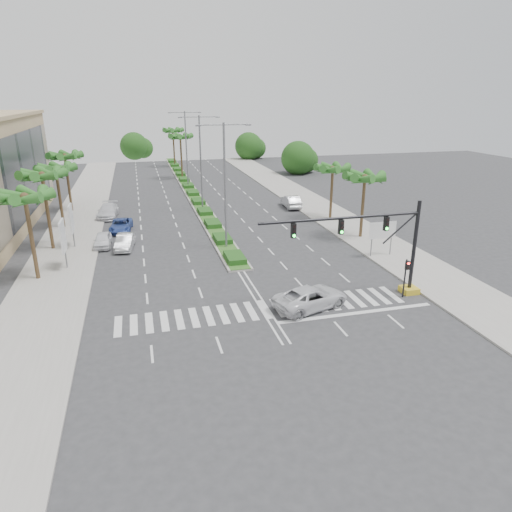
{
  "coord_description": "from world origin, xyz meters",
  "views": [
    {
      "loc": [
        -7.98,
        -28.05,
        14.33
      ],
      "look_at": [
        0.13,
        2.92,
        3.0
      ],
      "focal_mm": 32.0,
      "sensor_mm": 36.0,
      "label": 1
    }
  ],
  "objects_px": {
    "car_parked_a": "(103,240)",
    "car_crossing": "(311,297)",
    "car_parked_b": "(125,242)",
    "car_right": "(291,202)",
    "car_parked_c": "(121,225)",
    "car_parked_d": "(108,211)"
  },
  "relations": [
    {
      "from": "car_parked_a",
      "to": "car_crossing",
      "type": "xyz_separation_m",
      "value": [
        15.04,
        -18.27,
        0.09
      ]
    },
    {
      "from": "car_parked_c",
      "to": "car_parked_a",
      "type": "bearing_deg",
      "value": -102.49
    },
    {
      "from": "car_crossing",
      "to": "car_parked_a",
      "type": "bearing_deg",
      "value": 22.01
    },
    {
      "from": "car_parked_c",
      "to": "car_crossing",
      "type": "xyz_separation_m",
      "value": [
        13.37,
        -23.5,
        0.11
      ]
    },
    {
      "from": "car_parked_a",
      "to": "car_parked_c",
      "type": "distance_m",
      "value": 5.48
    },
    {
      "from": "car_parked_d",
      "to": "car_crossing",
      "type": "bearing_deg",
      "value": -58.27
    },
    {
      "from": "car_parked_b",
      "to": "car_crossing",
      "type": "relative_size",
      "value": 0.78
    },
    {
      "from": "car_parked_a",
      "to": "car_parked_d",
      "type": "bearing_deg",
      "value": 92.57
    },
    {
      "from": "car_parked_d",
      "to": "car_right",
      "type": "xyz_separation_m",
      "value": [
        23.6,
        -0.78,
        0.02
      ]
    },
    {
      "from": "car_crossing",
      "to": "car_right",
      "type": "bearing_deg",
      "value": -33.64
    },
    {
      "from": "car_parked_d",
      "to": "car_right",
      "type": "height_order",
      "value": "car_right"
    },
    {
      "from": "car_parked_a",
      "to": "car_right",
      "type": "height_order",
      "value": "car_right"
    },
    {
      "from": "car_parked_d",
      "to": "car_parked_a",
      "type": "bearing_deg",
      "value": -84.7
    },
    {
      "from": "car_parked_a",
      "to": "car_parked_b",
      "type": "height_order",
      "value": "car_parked_b"
    },
    {
      "from": "car_parked_d",
      "to": "car_right",
      "type": "distance_m",
      "value": 23.61
    },
    {
      "from": "car_parked_c",
      "to": "car_right",
      "type": "xyz_separation_m",
      "value": [
        21.93,
        5.97,
        0.15
      ]
    },
    {
      "from": "car_parked_b",
      "to": "car_parked_d",
      "type": "bearing_deg",
      "value": 107.16
    },
    {
      "from": "car_parked_c",
      "to": "car_right",
      "type": "bearing_deg",
      "value": 20.48
    },
    {
      "from": "car_parked_b",
      "to": "car_right",
      "type": "bearing_deg",
      "value": 37.95
    },
    {
      "from": "car_parked_d",
      "to": "car_right",
      "type": "relative_size",
      "value": 1.1
    },
    {
      "from": "car_parked_b",
      "to": "car_parked_d",
      "type": "distance_m",
      "value": 13.39
    },
    {
      "from": "car_parked_b",
      "to": "car_parked_c",
      "type": "bearing_deg",
      "value": 102.24
    }
  ]
}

